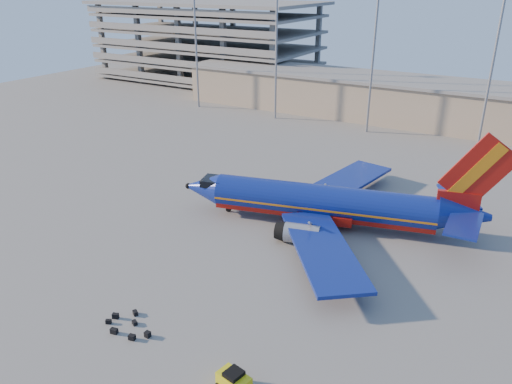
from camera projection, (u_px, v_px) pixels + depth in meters
ground at (275, 236)px, 57.25m from camera, size 220.00×220.00×0.00m
terminal_building at (463, 106)px, 96.72m from camera, size 122.00×16.00×8.50m
parking_garage at (208, 38)px, 140.14m from camera, size 62.00×32.00×21.40m
light_mast_row at (432, 40)px, 84.34m from camera, size 101.60×1.60×28.65m
aircraft_main at (330, 204)px, 58.85m from camera, size 37.03×35.16×12.77m
baggage_tug at (234, 381)px, 35.43m from camera, size 2.66×1.91×1.74m
luggage_pile at (127, 326)px, 42.09m from camera, size 4.62×3.29×0.50m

